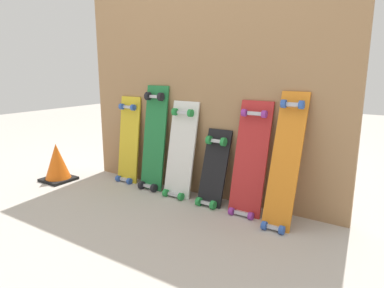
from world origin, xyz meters
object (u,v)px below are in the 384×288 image
(skateboard_yellow, at_px, (129,144))
(skateboard_black, at_px, (213,172))
(skateboard_red, at_px, (250,164))
(skateboard_orange, at_px, (285,166))
(traffic_cone, at_px, (57,163))
(skateboard_green, at_px, (154,142))
(skateboard_white, at_px, (181,154))

(skateboard_yellow, distance_m, skateboard_black, 0.88)
(skateboard_red, height_order, skateboard_orange, skateboard_orange)
(skateboard_black, height_order, skateboard_orange, skateboard_orange)
(skateboard_black, xyz_separation_m, skateboard_red, (0.28, 0.00, 0.11))
(skateboard_black, relative_size, skateboard_orange, 0.67)
(skateboard_red, bearing_deg, traffic_cone, -169.56)
(skateboard_black, bearing_deg, skateboard_red, 0.49)
(skateboard_yellow, xyz_separation_m, skateboard_black, (0.88, -0.05, -0.10))
(skateboard_black, distance_m, traffic_cone, 1.44)
(skateboard_yellow, distance_m, skateboard_green, 0.31)
(skateboard_green, bearing_deg, skateboard_black, -2.73)
(skateboard_red, distance_m, skateboard_orange, 0.26)
(skateboard_white, bearing_deg, skateboard_red, -1.15)
(skateboard_white, relative_size, skateboard_red, 0.95)
(skateboard_yellow, relative_size, skateboard_orange, 0.89)
(skateboard_orange, bearing_deg, skateboard_green, 176.31)
(skateboard_white, height_order, skateboard_orange, skateboard_orange)
(skateboard_black, distance_m, skateboard_red, 0.30)
(skateboard_green, xyz_separation_m, skateboard_white, (0.28, -0.01, -0.06))
(skateboard_orange, bearing_deg, skateboard_yellow, 176.34)
(skateboard_white, distance_m, skateboard_orange, 0.84)
(skateboard_yellow, relative_size, skateboard_black, 1.33)
(skateboard_green, xyz_separation_m, skateboard_black, (0.58, -0.03, -0.15))
(skateboard_yellow, xyz_separation_m, skateboard_green, (0.30, -0.02, 0.05))
(skateboard_green, xyz_separation_m, traffic_cone, (-0.83, -0.34, -0.22))
(skateboard_yellow, distance_m, traffic_cone, 0.66)
(skateboard_green, relative_size, traffic_cone, 2.70)
(skateboard_black, relative_size, skateboard_red, 0.73)
(skateboard_yellow, xyz_separation_m, skateboard_orange, (1.41, -0.09, 0.05))
(traffic_cone, bearing_deg, skateboard_black, 12.39)
(skateboard_white, relative_size, traffic_cone, 2.39)
(skateboard_red, bearing_deg, skateboard_green, 178.32)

